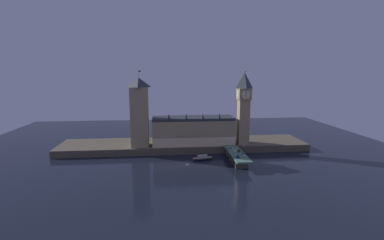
% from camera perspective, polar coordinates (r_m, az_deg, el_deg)
% --- Properties ---
extents(ground_plane, '(400.00, 400.00, 0.00)m').
position_cam_1_polar(ground_plane, '(219.46, -0.96, -8.51)').
color(ground_plane, black).
extents(embankment, '(220.00, 42.00, 6.01)m').
position_cam_1_polar(embankment, '(255.91, -1.68, -5.15)').
color(embankment, brown).
rests_on(embankment, ground_plane).
extents(parliament_hall, '(71.25, 23.59, 28.86)m').
position_cam_1_polar(parliament_hall, '(246.44, 0.24, -2.15)').
color(parliament_hall, tan).
rests_on(parliament_hall, embankment).
extents(clock_tower, '(11.27, 11.38, 64.59)m').
position_cam_1_polar(clock_tower, '(245.26, 10.56, 2.88)').
color(clock_tower, tan).
rests_on(clock_tower, embankment).
extents(victoria_tower, '(14.84, 14.84, 64.62)m').
position_cam_1_polar(victoria_tower, '(239.84, -10.71, 1.59)').
color(victoria_tower, tan).
rests_on(victoria_tower, embankment).
extents(bridge, '(11.22, 46.00, 7.38)m').
position_cam_1_polar(bridge, '(219.54, 9.16, -7.30)').
color(bridge, '#4C7560').
rests_on(bridge, ground_plane).
extents(car_northbound_lead, '(1.97, 4.38, 1.35)m').
position_cam_1_polar(car_northbound_lead, '(226.35, 8.00, -5.91)').
color(car_northbound_lead, white).
rests_on(car_northbound_lead, bridge).
extents(car_northbound_trail, '(1.91, 4.25, 1.54)m').
position_cam_1_polar(car_northbound_trail, '(206.49, 9.40, -7.46)').
color(car_northbound_trail, navy).
rests_on(car_northbound_trail, bridge).
extents(car_southbound_lead, '(1.92, 4.60, 1.39)m').
position_cam_1_polar(car_southbound_lead, '(212.70, 10.32, -6.99)').
color(car_southbound_lead, silver).
rests_on(car_southbound_lead, bridge).
extents(car_southbound_trail, '(2.06, 3.92, 1.49)m').
position_cam_1_polar(car_southbound_trail, '(222.13, 9.60, -6.24)').
color(car_southbound_trail, '#235633').
rests_on(car_southbound_trail, bridge).
extents(pedestrian_far_rail, '(0.38, 0.38, 1.68)m').
position_cam_1_polar(pedestrian_far_rail, '(226.25, 7.36, -5.84)').
color(pedestrian_far_rail, black).
rests_on(pedestrian_far_rail, bridge).
extents(street_lamp_near, '(1.34, 0.60, 6.26)m').
position_cam_1_polar(street_lamp_near, '(202.74, 8.80, -6.82)').
color(street_lamp_near, '#2D3333').
rests_on(street_lamp_near, bridge).
extents(street_lamp_mid, '(1.34, 0.60, 5.96)m').
position_cam_1_polar(street_lamp_mid, '(219.20, 10.56, -5.66)').
color(street_lamp_mid, '#2D3333').
rests_on(street_lamp_mid, bridge).
extents(street_lamp_far, '(1.34, 0.60, 6.12)m').
position_cam_1_polar(street_lamp_far, '(230.34, 6.98, -4.79)').
color(street_lamp_far, '#2D3333').
rests_on(street_lamp_far, bridge).
extents(boat_upstream, '(17.62, 6.33, 4.23)m').
position_cam_1_polar(boat_upstream, '(222.36, 2.14, -7.85)').
color(boat_upstream, '#28282D').
rests_on(boat_upstream, ground_plane).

